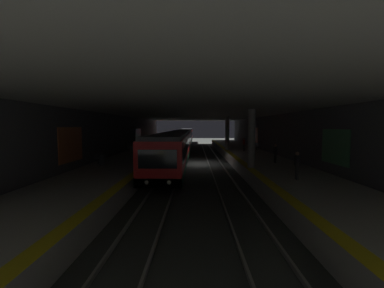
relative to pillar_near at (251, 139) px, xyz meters
name	(u,v)px	position (x,y,z in m)	size (l,w,h in m)	color
ground_plane	(196,164)	(8.53, 4.35, -3.33)	(120.00, 120.00, 0.00)	#383A38
track_left	(215,163)	(8.53, 2.15, -3.25)	(60.00, 1.53, 0.16)	gray
track_right	(176,163)	(8.53, 6.55, -3.25)	(60.00, 1.53, 0.16)	gray
platform_left	(253,159)	(8.53, -2.20, -2.80)	(60.00, 5.30, 1.06)	#B7B2A8
platform_right	(138,159)	(8.53, 10.90, -2.80)	(60.00, 5.30, 1.06)	#B7B2A8
wall_left	(279,139)	(8.53, -5.10, -0.52)	(60.00, 0.56, 5.60)	#56565B
wall_right	(113,139)	(8.52, 13.80, -0.52)	(60.00, 0.56, 5.60)	#56565B
ceiling_slab	(196,113)	(8.53, 4.35, 2.47)	(60.00, 19.40, 0.40)	#ADAAA3
pillar_near	(251,139)	(0.00, 0.00, 0.00)	(0.56, 0.56, 4.55)	gray
pillar_far	(227,133)	(14.33, 0.00, 0.00)	(0.56, 0.56, 4.55)	gray
metro_train	(182,140)	(21.24, 6.55, -1.30)	(52.88, 2.83, 3.49)	red
bench_left_near	(256,146)	(15.15, -4.18, -1.75)	(1.70, 0.47, 0.86)	#262628
bench_left_mid	(252,144)	(17.42, -4.18, -1.75)	(1.70, 0.47, 0.86)	#262628
bench_right_near	(100,157)	(2.49, 12.88, -1.75)	(1.70, 0.47, 0.86)	#262628
bench_right_mid	(130,147)	(12.53, 12.88, -1.75)	(1.70, 0.47, 0.86)	#262628
bench_right_far	(139,144)	(17.29, 12.88, -1.75)	(1.70, 0.47, 0.86)	#262628
person_waiting_near	(244,144)	(12.43, -1.90, -1.33)	(0.60, 0.24, 1.72)	#3D3D3D
person_walking_mid	(275,153)	(2.53, -2.71, -1.37)	(0.60, 0.23, 1.66)	#3C3C3C
person_standing_far	(297,164)	(-4.23, -1.81, -1.35)	(0.60, 0.23, 1.70)	#313131
person_boarding	(165,140)	(23.26, 9.66, -1.39)	(0.60, 0.22, 1.64)	#2D2D2D
suitcase_rolling	(253,155)	(5.74, -1.54, -1.96)	(0.43, 0.24, 0.93)	navy
trash_bin	(102,160)	(0.99, 12.15, -1.85)	(0.44, 0.44, 0.85)	#595B5E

